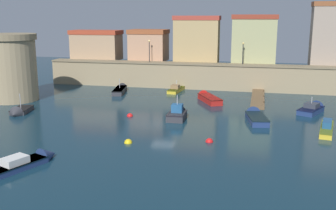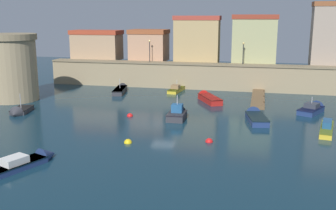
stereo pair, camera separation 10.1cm
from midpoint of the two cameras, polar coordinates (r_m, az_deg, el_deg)
ground_plane at (r=43.61m, az=-0.60°, el=-2.56°), size 121.39×121.39×0.00m
quay_wall at (r=63.77m, az=4.01°, el=4.20°), size 48.65×2.68×4.09m
old_town_backdrop at (r=66.14m, az=5.56°, el=9.17°), size 45.13×4.91×9.62m
fortress_tower at (r=58.49m, az=-21.41°, el=5.08°), size 7.19×7.19×9.06m
pier_dock at (r=56.41m, az=12.81°, el=0.93°), size 1.74×11.57×0.70m
quay_lamp_0 at (r=64.91m, az=-2.60°, el=8.23°), size 0.32×0.32×3.50m
quay_lamp_1 at (r=62.53m, az=10.76°, el=7.79°), size 0.32×0.32×3.37m
moored_boat_0 at (r=33.37m, az=-19.42°, el=-7.61°), size 3.87×6.64×1.55m
moored_boat_1 at (r=45.42m, az=1.47°, el=-1.23°), size 1.99×4.15×3.26m
moored_boat_2 at (r=55.08m, az=5.69°, el=1.07°), size 4.55×6.65×1.55m
moored_boat_3 at (r=43.81m, az=21.85°, el=-2.85°), size 2.33×6.96×1.47m
moored_boat_4 at (r=51.61m, az=20.16°, el=-0.46°), size 4.00×5.59×2.53m
moored_boat_5 at (r=62.28m, az=1.57°, el=2.42°), size 2.09×6.48×2.18m
moored_boat_6 at (r=61.78m, az=-6.70°, el=2.28°), size 2.69×7.20×2.46m
moored_boat_7 at (r=45.99m, az=12.40°, el=-1.58°), size 2.97×6.28×1.73m
moored_boat_8 at (r=50.61m, az=-20.46°, el=-0.88°), size 2.61×4.59×2.92m
mooring_buoy_0 at (r=37.05m, az=-5.66°, el=-5.42°), size 0.74×0.74×0.74m
mooring_buoy_1 at (r=46.59m, az=-5.40°, el=-1.61°), size 0.71×0.71×0.71m
mooring_buoy_2 at (r=37.35m, az=5.97°, el=-5.27°), size 0.71×0.71×0.71m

